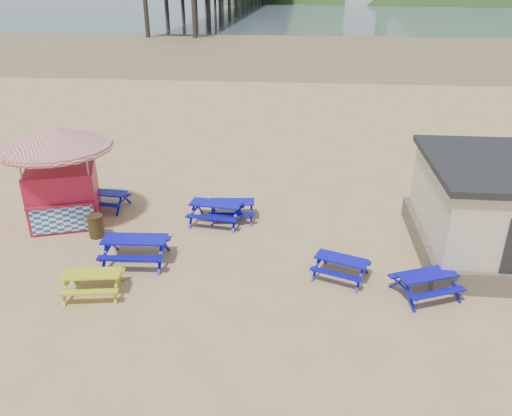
# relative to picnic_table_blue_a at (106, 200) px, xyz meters

# --- Properties ---
(ground) EXTENTS (400.00, 400.00, 0.00)m
(ground) POSITION_rel_picnic_table_blue_a_xyz_m (4.63, -3.08, -0.34)
(ground) COLOR tan
(ground) RESTS_ON ground
(wet_sand) EXTENTS (400.00, 400.00, 0.00)m
(wet_sand) POSITION_rel_picnic_table_blue_a_xyz_m (4.63, 51.92, -0.34)
(wet_sand) COLOR olive
(wet_sand) RESTS_ON ground
(sea) EXTENTS (400.00, 400.00, 0.00)m
(sea) POSITION_rel_picnic_table_blue_a_xyz_m (4.63, 166.92, -0.33)
(sea) COLOR #465864
(sea) RESTS_ON ground
(picnic_table_blue_a) EXTENTS (1.74, 1.46, 0.68)m
(picnic_table_blue_a) POSITION_rel_picnic_table_blue_a_xyz_m (0.00, 0.00, 0.00)
(picnic_table_blue_a) COLOR #0B0AB0
(picnic_table_blue_a) RESTS_ON ground
(picnic_table_blue_b) EXTENTS (2.03, 1.71, 0.78)m
(picnic_table_blue_b) POSITION_rel_picnic_table_blue_a_xyz_m (4.50, -0.81, 0.05)
(picnic_table_blue_b) COLOR #0B0AB0
(picnic_table_blue_b) RESTS_ON ground
(picnic_table_blue_c) EXTENTS (1.78, 1.53, 0.67)m
(picnic_table_blue_c) POSITION_rel_picnic_table_blue_a_xyz_m (12.68, -2.19, -0.01)
(picnic_table_blue_c) COLOR #0B0AB0
(picnic_table_blue_c) RESTS_ON ground
(picnic_table_blue_d) EXTENTS (2.09, 1.72, 0.84)m
(picnic_table_blue_d) POSITION_rel_picnic_table_blue_a_xyz_m (2.46, -3.86, 0.08)
(picnic_table_blue_d) COLOR #0B0AB0
(picnic_table_blue_d) RESTS_ON ground
(picnic_table_blue_e) EXTENTS (1.89, 1.71, 0.65)m
(picnic_table_blue_e) POSITION_rel_picnic_table_blue_a_xyz_m (8.86, -4.13, -0.02)
(picnic_table_blue_e) COLOR #0B0AB0
(picnic_table_blue_e) RESTS_ON ground
(picnic_table_blue_f) EXTENTS (2.06, 1.89, 0.70)m
(picnic_table_blue_f) POSITION_rel_picnic_table_blue_a_xyz_m (11.19, -4.84, 0.01)
(picnic_table_blue_f) COLOR #0B0AB0
(picnic_table_blue_f) RESTS_ON ground
(picnic_table_yellow) EXTENTS (1.79, 1.54, 0.67)m
(picnic_table_yellow) POSITION_rel_picnic_table_blue_a_xyz_m (1.81, -5.70, -0.00)
(picnic_table_yellow) COLOR #AAB513
(picnic_table_yellow) RESTS_ON ground
(ice_cream_kiosk) EXTENTS (5.12, 5.12, 3.58)m
(ice_cream_kiosk) POSITION_rel_picnic_table_blue_a_xyz_m (-1.03, -1.20, 1.91)
(ice_cream_kiosk) COLOR #A51433
(ice_cream_kiosk) RESTS_ON ground
(litter_bin) EXTENTS (0.55, 0.55, 0.81)m
(litter_bin) POSITION_rel_picnic_table_blue_a_xyz_m (0.55, -2.35, 0.07)
(litter_bin) COLOR #3C2E15
(litter_bin) RESTS_ON ground
(headland_town) EXTENTS (264.00, 144.00, 108.00)m
(headland_town) POSITION_rel_picnic_table_blue_a_xyz_m (94.63, 226.60, -10.25)
(headland_town) COLOR #2D4C1E
(headland_town) RESTS_ON ground
(picnic_table_blue_g) EXTENTS (1.78, 1.49, 0.70)m
(picnic_table_blue_g) POSITION_rel_picnic_table_blue_a_xyz_m (5.04, -0.42, 0.01)
(picnic_table_blue_g) COLOR #0B0AB0
(picnic_table_blue_g) RESTS_ON ground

